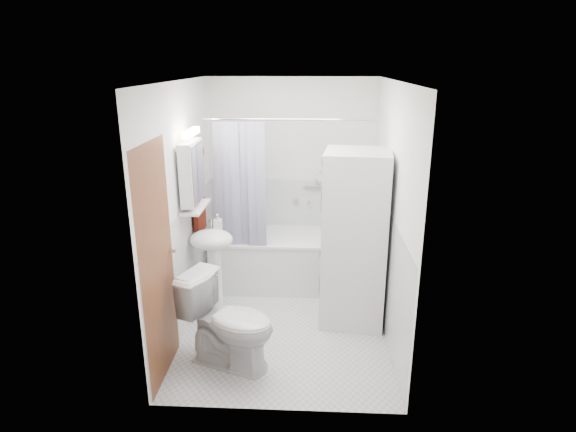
{
  "coord_description": "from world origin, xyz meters",
  "views": [
    {
      "loc": [
        0.25,
        -4.36,
        2.57
      ],
      "look_at": [
        0.02,
        0.15,
        1.11
      ],
      "focal_mm": 30.0,
      "sensor_mm": 36.0,
      "label": 1
    }
  ],
  "objects_px": {
    "bathtub": "(291,257)",
    "toilet": "(229,322)",
    "sink": "(213,253)",
    "washer_dryer": "(354,239)"
  },
  "relations": [
    {
      "from": "bathtub",
      "to": "sink",
      "type": "bearing_deg",
      "value": -134.03
    },
    {
      "from": "sink",
      "to": "toilet",
      "type": "xyz_separation_m",
      "value": [
        0.3,
        -0.84,
        -0.3
      ]
    },
    {
      "from": "bathtub",
      "to": "washer_dryer",
      "type": "xyz_separation_m",
      "value": [
        0.67,
        -0.78,
        0.54
      ]
    },
    {
      "from": "washer_dryer",
      "to": "toilet",
      "type": "height_order",
      "value": "washer_dryer"
    },
    {
      "from": "sink",
      "to": "washer_dryer",
      "type": "relative_size",
      "value": 0.59
    },
    {
      "from": "bathtub",
      "to": "toilet",
      "type": "distance_m",
      "value": 1.7
    },
    {
      "from": "sink",
      "to": "washer_dryer",
      "type": "bearing_deg",
      "value": 0.39
    },
    {
      "from": "bathtub",
      "to": "washer_dryer",
      "type": "height_order",
      "value": "washer_dryer"
    },
    {
      "from": "bathtub",
      "to": "toilet",
      "type": "relative_size",
      "value": 1.96
    },
    {
      "from": "bathtub",
      "to": "toilet",
      "type": "bearing_deg",
      "value": -105.7
    }
  ]
}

